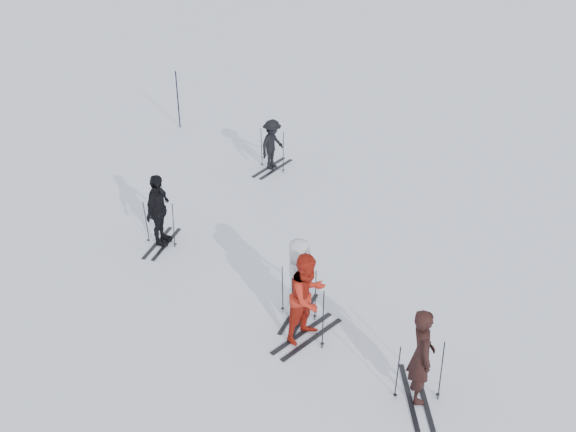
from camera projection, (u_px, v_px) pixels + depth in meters
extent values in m
plane|color=silver|center=(284.00, 275.00, 14.69)|extent=(120.00, 120.00, 0.00)
imported|color=black|center=(421.00, 357.00, 10.87)|extent=(0.51, 0.72, 1.84)
imported|color=#A62012|center=(308.00, 298.00, 12.31)|extent=(1.12, 1.16, 1.88)
imported|color=#B4B8BF|center=(299.00, 279.00, 12.99)|extent=(0.77, 0.98, 1.76)
imported|color=black|center=(158.00, 211.00, 15.47)|extent=(0.62, 1.13, 1.83)
imported|color=black|center=(272.00, 145.00, 19.50)|extent=(0.97, 1.16, 1.56)
cylinder|color=black|center=(178.00, 100.00, 22.53)|extent=(0.05, 0.05, 2.05)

